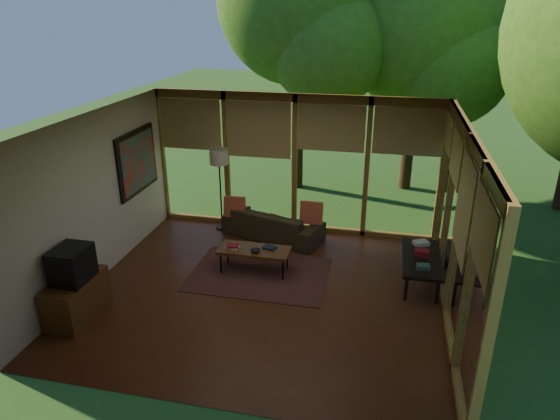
% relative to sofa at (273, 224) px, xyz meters
% --- Properties ---
extents(floor, '(5.50, 5.50, 0.00)m').
position_rel_sofa_xyz_m(floor, '(0.32, -2.00, -0.28)').
color(floor, '#562B16').
rests_on(floor, ground).
extents(ceiling, '(5.50, 5.50, 0.00)m').
position_rel_sofa_xyz_m(ceiling, '(0.32, -2.00, 2.42)').
color(ceiling, white).
rests_on(ceiling, ground).
extents(wall_left, '(0.04, 5.00, 2.70)m').
position_rel_sofa_xyz_m(wall_left, '(-2.43, -2.00, 1.07)').
color(wall_left, beige).
rests_on(wall_left, ground).
extents(wall_front, '(5.50, 0.04, 2.70)m').
position_rel_sofa_xyz_m(wall_front, '(0.32, -4.50, 1.07)').
color(wall_front, beige).
rests_on(wall_front, ground).
extents(window_wall_back, '(5.50, 0.12, 2.70)m').
position_rel_sofa_xyz_m(window_wall_back, '(0.32, 0.50, 1.07)').
color(window_wall_back, olive).
rests_on(window_wall_back, ground).
extents(window_wall_right, '(0.12, 5.00, 2.70)m').
position_rel_sofa_xyz_m(window_wall_right, '(3.07, -2.00, 1.07)').
color(window_wall_right, olive).
rests_on(window_wall_right, ground).
extents(tree_nw, '(3.65, 3.65, 6.10)m').
position_rel_sofa_xyz_m(tree_nw, '(-0.10, 3.09, 3.98)').
color(tree_nw, '#362213').
rests_on(tree_nw, ground).
extents(tree_ne, '(3.56, 3.56, 5.51)m').
position_rel_sofa_xyz_m(tree_ne, '(2.53, 3.56, 3.44)').
color(tree_ne, '#362213').
rests_on(tree_ne, ground).
extents(rug, '(2.27, 1.61, 0.01)m').
position_rel_sofa_xyz_m(rug, '(0.11, -1.48, -0.27)').
color(rug, brown).
rests_on(rug, floor).
extents(sofa, '(2.05, 1.27, 0.56)m').
position_rel_sofa_xyz_m(sofa, '(0.00, 0.00, 0.00)').
color(sofa, '#352D1A').
rests_on(sofa, floor).
extents(pillow_left, '(0.40, 0.21, 0.42)m').
position_rel_sofa_xyz_m(pillow_left, '(-0.75, -0.05, 0.30)').
color(pillow_left, maroon).
rests_on(pillow_left, sofa).
extents(pillow_right, '(0.42, 0.22, 0.44)m').
position_rel_sofa_xyz_m(pillow_right, '(0.75, -0.05, 0.31)').
color(pillow_right, maroon).
rests_on(pillow_right, sofa).
extents(ct_book_lower, '(0.23, 0.19, 0.03)m').
position_rel_sofa_xyz_m(ct_book_lower, '(-0.35, -1.45, 0.16)').
color(ct_book_lower, beige).
rests_on(ct_book_lower, coffee_table).
extents(ct_book_upper, '(0.21, 0.17, 0.03)m').
position_rel_sofa_xyz_m(ct_book_upper, '(-0.35, -1.45, 0.19)').
color(ct_book_upper, maroon).
rests_on(ct_book_upper, coffee_table).
extents(ct_book_side, '(0.24, 0.20, 0.03)m').
position_rel_sofa_xyz_m(ct_book_side, '(0.25, -1.32, 0.16)').
color(ct_book_side, black).
rests_on(ct_book_side, coffee_table).
extents(ct_bowl, '(0.16, 0.16, 0.07)m').
position_rel_sofa_xyz_m(ct_bowl, '(0.05, -1.50, 0.18)').
color(ct_bowl, black).
rests_on(ct_bowl, coffee_table).
extents(media_cabinet, '(0.50, 1.00, 0.60)m').
position_rel_sofa_xyz_m(media_cabinet, '(-2.15, -3.21, 0.02)').
color(media_cabinet, brown).
rests_on(media_cabinet, floor).
extents(television, '(0.45, 0.55, 0.50)m').
position_rel_sofa_xyz_m(television, '(-2.13, -3.21, 0.57)').
color(television, black).
rests_on(television, media_cabinet).
extents(console_book_a, '(0.21, 0.17, 0.07)m').
position_rel_sofa_xyz_m(console_book_a, '(2.72, -1.55, 0.21)').
color(console_book_a, '#32584E').
rests_on(console_book_a, side_console).
extents(console_book_b, '(0.25, 0.20, 0.10)m').
position_rel_sofa_xyz_m(console_book_b, '(2.72, -1.10, 0.23)').
color(console_book_b, maroon).
rests_on(console_book_b, side_console).
extents(console_book_c, '(0.29, 0.26, 0.07)m').
position_rel_sofa_xyz_m(console_book_c, '(2.72, -0.70, 0.21)').
color(console_book_c, beige).
rests_on(console_book_c, side_console).
extents(floor_lamp, '(0.36, 0.36, 1.65)m').
position_rel_sofa_xyz_m(floor_lamp, '(-1.11, 0.20, 1.13)').
color(floor_lamp, black).
rests_on(floor_lamp, floor).
extents(coffee_table, '(1.20, 0.50, 0.43)m').
position_rel_sofa_xyz_m(coffee_table, '(0.00, -1.40, 0.11)').
color(coffee_table, brown).
rests_on(coffee_table, floor).
extents(side_console, '(0.60, 1.40, 0.46)m').
position_rel_sofa_xyz_m(side_console, '(2.72, -1.15, 0.13)').
color(side_console, black).
rests_on(side_console, floor).
extents(wall_painting, '(0.06, 1.35, 1.15)m').
position_rel_sofa_xyz_m(wall_painting, '(-2.39, -0.60, 1.27)').
color(wall_painting, black).
rests_on(wall_painting, wall_left).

